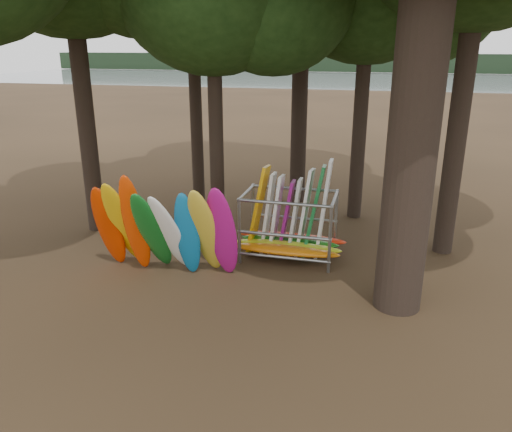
# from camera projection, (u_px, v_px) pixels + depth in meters

# --- Properties ---
(ground) EXTENTS (120.00, 120.00, 0.00)m
(ground) POSITION_uv_depth(u_px,v_px,m) (233.00, 285.00, 12.79)
(ground) COLOR #47331E
(ground) RESTS_ON ground
(lake) EXTENTS (160.00, 160.00, 0.00)m
(lake) POSITION_uv_depth(u_px,v_px,m) (362.00, 90.00, 67.74)
(lake) COLOR gray
(lake) RESTS_ON ground
(far_shore) EXTENTS (160.00, 4.00, 4.00)m
(far_shore) POSITION_uv_depth(u_px,v_px,m) (374.00, 63.00, 112.88)
(far_shore) COLOR black
(far_shore) RESTS_ON ground
(kayak_row) EXTENTS (3.98, 2.05, 3.01)m
(kayak_row) POSITION_uv_depth(u_px,v_px,m) (164.00, 230.00, 12.93)
(kayak_row) COLOR red
(kayak_row) RESTS_ON ground
(storage_rack) EXTENTS (3.25, 1.55, 2.89)m
(storage_rack) POSITION_uv_depth(u_px,v_px,m) (289.00, 228.00, 14.22)
(storage_rack) COLOR gray
(storage_rack) RESTS_ON ground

